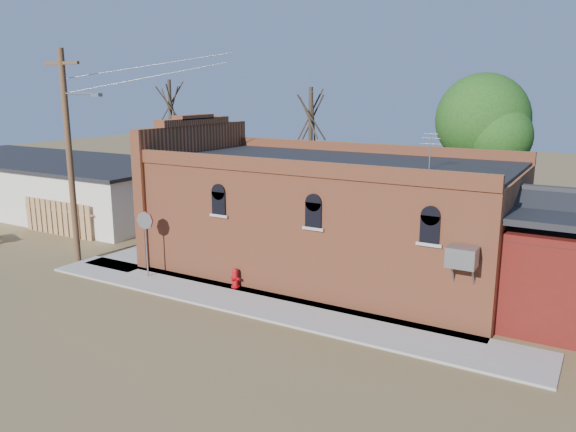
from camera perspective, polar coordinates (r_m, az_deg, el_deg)
The scene contains 13 objects.
ground at distance 19.97m, azimuth -7.91°, elevation -9.00°, with size 120.00×120.00×0.00m, color brown.
sidewalk_south at distance 19.82m, azimuth -2.83°, elevation -8.94°, with size 19.00×2.20×0.08m, color #9E9991.
sidewalk_west at distance 28.18m, azimuth -10.51°, elevation -2.54°, with size 2.60×10.00×0.08m, color #9E9991.
brick_bar at distance 22.89m, azimuth 3.68°, elevation 0.05°, with size 16.40×7.97×6.30m.
storage_building at distance 38.42m, azimuth -23.18°, elevation 3.07°, with size 20.40×8.40×3.17m.
wood_fence at distance 31.18m, azimuth -22.36°, elevation -0.20°, with size 5.20×0.10×1.80m, color #A56A4A, non-canonical shape.
utility_pole at distance 25.36m, azimuth -21.27°, elevation 6.02°, with size 3.12×0.26×9.00m.
tree_bare_near at distance 31.17m, azimuth 2.32°, elevation 10.15°, with size 2.80×2.80×7.65m.
tree_bare_far at distance 38.33m, azimuth -11.90°, elevation 10.97°, with size 2.80×2.80×8.16m.
tree_leafy at distance 28.59m, azimuth 19.17°, elevation 9.18°, with size 4.40×4.40×8.15m.
fire_hydrant at distance 21.27m, azimuth -5.37°, elevation -6.28°, with size 0.44×0.43×0.74m.
stop_sign at distance 22.65m, azimuth -14.29°, elevation -1.06°, with size 0.71×0.20×2.64m.
trash_barrel at distance 25.07m, azimuth -13.71°, elevation -3.50°, with size 0.55×0.55×0.85m, color navy.
Camera 1 is at (11.60, -14.50, 7.35)m, focal length 35.00 mm.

